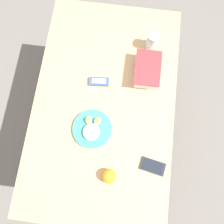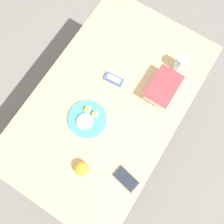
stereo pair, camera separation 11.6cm
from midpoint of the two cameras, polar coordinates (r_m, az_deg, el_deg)
ground_plane at (r=1.90m, az=1.18°, el=-3.56°), size 10.00×10.00×0.00m
table at (r=1.28m, az=1.75°, el=1.31°), size 1.28×0.78×0.71m
food_container at (r=1.24m, az=15.63°, el=5.42°), size 0.21×0.14×0.08m
orange_fruit at (r=1.13m, az=-5.07°, el=-15.10°), size 0.07×0.07×0.07m
rice_plate at (r=1.17m, az=-3.73°, el=-2.46°), size 0.21×0.21×0.05m
candy_bar at (r=1.24m, az=3.13°, el=8.00°), size 0.06×0.11×0.02m
cell_phone at (r=1.17m, az=6.60°, el=-17.59°), size 0.09×0.14×0.01m
drinking_glass at (r=1.31m, az=19.87°, el=11.57°), size 0.06×0.06×0.11m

